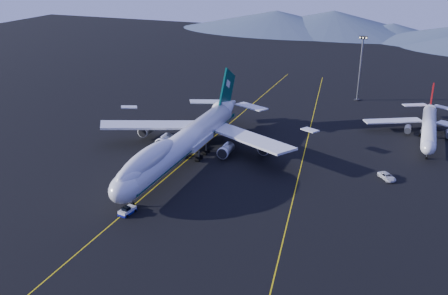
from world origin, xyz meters
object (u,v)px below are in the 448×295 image
at_px(pushback_tug, 127,211).
at_px(service_van, 387,176).
at_px(boeing_747, 183,143).
at_px(second_jet, 429,126).
at_px(floodlight_mast, 360,68).

xyz_separation_m(pushback_tug, service_van, (51.25, 38.98, 0.18)).
height_order(pushback_tug, service_van, pushback_tug).
distance_m(boeing_747, service_van, 53.06).
bearing_deg(service_van, boeing_747, 150.66).
bearing_deg(boeing_747, pushback_tug, -88.60).
xyz_separation_m(pushback_tug, second_jet, (60.28, 74.24, 3.26)).
distance_m(boeing_747, floodlight_mast, 86.05).
relative_size(service_van, floodlight_mast, 0.22).
bearing_deg(pushback_tug, boeing_747, 99.02).
height_order(service_van, floodlight_mast, floodlight_mast).
bearing_deg(floodlight_mast, pushback_tug, -107.84).
height_order(pushback_tug, second_jet, second_jet).
height_order(second_jet, floodlight_mast, floodlight_mast).
bearing_deg(floodlight_mast, service_van, -76.43).
relative_size(boeing_747, second_jet, 1.63).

